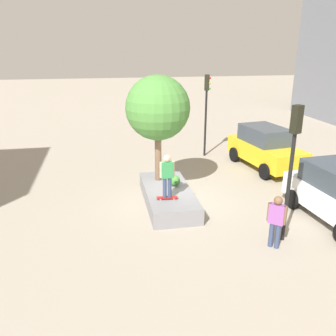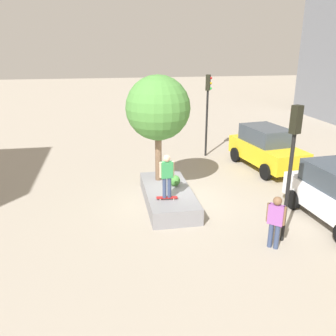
% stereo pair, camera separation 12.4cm
% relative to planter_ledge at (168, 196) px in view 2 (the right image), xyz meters
% --- Properties ---
extents(ground_plane, '(120.00, 120.00, 0.00)m').
position_rel_planter_ledge_xyz_m(ground_plane, '(-0.21, 0.33, -0.32)').
color(ground_plane, '#9E9384').
extents(planter_ledge, '(4.28, 1.84, 0.64)m').
position_rel_planter_ledge_xyz_m(planter_ledge, '(0.00, 0.00, 0.00)').
color(planter_ledge, gray).
rests_on(planter_ledge, ground).
extents(plaza_tree, '(2.65, 2.65, 4.45)m').
position_rel_planter_ledge_xyz_m(plaza_tree, '(-1.12, -0.21, 3.42)').
color(plaza_tree, brown).
rests_on(plaza_tree, planter_ledge).
extents(boxwood_shrub, '(0.46, 0.46, 0.46)m').
position_rel_planter_ledge_xyz_m(boxwood_shrub, '(-0.28, 0.34, 0.55)').
color(boxwood_shrub, '#3D7A33').
rests_on(boxwood_shrub, planter_ledge).
extents(skateboard, '(0.30, 0.82, 0.07)m').
position_rel_planter_ledge_xyz_m(skateboard, '(0.98, -0.22, 0.38)').
color(skateboard, '#A51E1E').
rests_on(skateboard, planter_ledge).
extents(skateboarder, '(0.26, 0.57, 1.68)m').
position_rel_planter_ledge_xyz_m(skateboarder, '(0.98, -0.22, 1.36)').
color(skateboarder, navy).
rests_on(skateboarder, skateboard).
extents(sedan_parked, '(4.90, 2.73, 2.17)m').
position_rel_planter_ledge_xyz_m(sedan_parked, '(-3.54, 5.87, 0.78)').
color(sedan_parked, gold).
rests_on(sedan_parked, ground).
extents(traffic_light_corner, '(0.37, 0.35, 4.51)m').
position_rel_planter_ledge_xyz_m(traffic_light_corner, '(3.53, 3.24, 2.76)').
color(traffic_light_corner, black).
rests_on(traffic_light_corner, ground).
extents(traffic_light_median, '(0.35, 0.37, 4.65)m').
position_rel_planter_ledge_xyz_m(traffic_light_median, '(-6.18, 3.37, 2.84)').
color(traffic_light_median, black).
rests_on(traffic_light_median, ground).
extents(pedestrian_crossing, '(0.47, 0.49, 1.78)m').
position_rel_planter_ledge_xyz_m(pedestrian_crossing, '(3.91, 2.73, 0.70)').
color(pedestrian_crossing, navy).
rests_on(pedestrian_crossing, ground).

